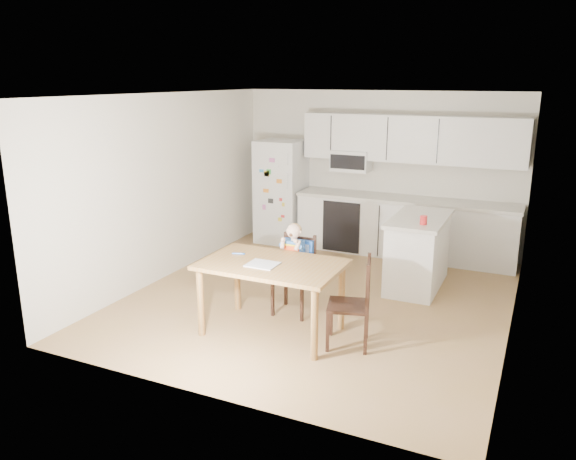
% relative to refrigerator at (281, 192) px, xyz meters
% --- Properties ---
extents(room, '(4.52, 5.01, 2.51)m').
position_rel_refrigerator_xyz_m(room, '(1.55, -1.67, 0.40)').
color(room, olive).
rests_on(room, ground).
extents(refrigerator, '(0.72, 0.70, 1.70)m').
position_rel_refrigerator_xyz_m(refrigerator, '(0.00, 0.00, 0.00)').
color(refrigerator, silver).
rests_on(refrigerator, ground).
extents(kitchen_run, '(3.37, 0.62, 2.15)m').
position_rel_refrigerator_xyz_m(kitchen_run, '(2.05, 0.09, 0.03)').
color(kitchen_run, silver).
rests_on(kitchen_run, ground).
extents(kitchen_island, '(0.67, 1.29, 0.95)m').
position_rel_refrigerator_xyz_m(kitchen_island, '(2.56, -1.20, -0.37)').
color(kitchen_island, silver).
rests_on(kitchen_island, ground).
extents(red_cup, '(0.09, 0.09, 0.11)m').
position_rel_refrigerator_xyz_m(red_cup, '(2.68, -1.57, 0.15)').
color(red_cup, red).
rests_on(red_cup, kitchen_island).
extents(dining_table, '(1.48, 0.95, 0.79)m').
position_rel_refrigerator_xyz_m(dining_table, '(1.44, -3.26, -0.16)').
color(dining_table, olive).
rests_on(dining_table, ground).
extents(napkin, '(0.31, 0.27, 0.01)m').
position_rel_refrigerator_xyz_m(napkin, '(1.39, -3.36, -0.05)').
color(napkin, '#AEAEB3').
rests_on(napkin, dining_table).
extents(toddler_spoon, '(0.12, 0.06, 0.02)m').
position_rel_refrigerator_xyz_m(toddler_spoon, '(0.96, -3.15, -0.05)').
color(toddler_spoon, blue).
rests_on(toddler_spoon, dining_table).
extents(chair_booster, '(0.41, 0.41, 1.09)m').
position_rel_refrigerator_xyz_m(chair_booster, '(1.44, -2.64, -0.20)').
color(chair_booster, black).
rests_on(chair_booster, ground).
extents(chair_side, '(0.51, 0.51, 0.95)m').
position_rel_refrigerator_xyz_m(chair_side, '(2.38, -3.18, -0.31)').
color(chair_side, black).
rests_on(chair_side, ground).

